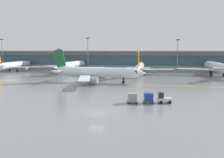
# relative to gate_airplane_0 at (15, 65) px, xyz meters

# --- Properties ---
(ground_plane) EXTENTS (400.00, 400.00, 0.00)m
(ground_plane) POSITION_rel_gate_airplane_0_xyz_m (54.25, -63.37, -2.95)
(ground_plane) COLOR gray
(taxiway_centreline_stripe) EXTENTS (109.91, 5.28, 0.01)m
(taxiway_centreline_stripe) POSITION_rel_gate_airplane_0_xyz_m (47.22, -31.90, -2.94)
(taxiway_centreline_stripe) COLOR yellow
(taxiway_centreline_stripe) RESTS_ON ground_plane
(terminal_concourse) EXTENTS (201.43, 11.00, 9.60)m
(terminal_concourse) POSITION_rel_gate_airplane_0_xyz_m (54.25, 16.81, 1.97)
(terminal_concourse) COLOR #9EA3A8
(terminal_concourse) RESTS_ON ground_plane
(gate_airplane_0) EXTENTS (27.59, 29.65, 9.83)m
(gate_airplane_0) POSITION_rel_gate_airplane_0_xyz_m (0.00, 0.00, 0.00)
(gate_airplane_0) COLOR white
(gate_airplane_0) RESTS_ON ground_plane
(gate_airplane_1) EXTENTS (30.11, 32.54, 10.77)m
(gate_airplane_1) POSITION_rel_gate_airplane_0_xyz_m (28.78, -1.08, 0.28)
(gate_airplane_1) COLOR silver
(gate_airplane_1) RESTS_ON ground_plane
(gate_airplane_2) EXTENTS (27.90, 29.93, 9.94)m
(gate_airplane_2) POSITION_rel_gate_airplane_0_xyz_m (59.28, -3.72, 0.03)
(gate_airplane_2) COLOR white
(gate_airplane_2) RESTS_ON ground_plane
(gate_airplane_3) EXTENTS (31.61, 33.89, 11.26)m
(gate_airplane_3) POSITION_rel_gate_airplane_0_xyz_m (89.83, -3.20, 0.43)
(gate_airplane_3) COLOR white
(gate_airplane_3) RESTS_ON ground_plane
(taxiing_regional_jet) EXTENTS (31.53, 29.31, 10.45)m
(taxiing_regional_jet) POSITION_rel_gate_airplane_0_xyz_m (46.82, -29.88, 0.19)
(taxiing_regional_jet) COLOR white
(taxiing_regional_jet) RESTS_ON ground_plane
(baggage_tug) EXTENTS (2.79, 1.96, 2.10)m
(baggage_tug) POSITION_rel_gate_airplane_0_xyz_m (65.44, -54.23, -2.05)
(baggage_tug) COLOR silver
(baggage_tug) RESTS_ON ground_plane
(cargo_dolly_lead) EXTENTS (2.32, 1.91, 1.94)m
(cargo_dolly_lead) POSITION_rel_gate_airplane_0_xyz_m (62.57, -54.68, -1.89)
(cargo_dolly_lead) COLOR #595B60
(cargo_dolly_lead) RESTS_ON ground_plane
(cargo_dolly_trailing) EXTENTS (2.32, 1.91, 1.94)m
(cargo_dolly_trailing) POSITION_rel_gate_airplane_0_xyz_m (59.47, -55.17, -1.89)
(cargo_dolly_trailing) COLOR #595B60
(cargo_dolly_trailing) RESTS_ON ground_plane
(apron_light_mast_0) EXTENTS (1.80, 0.36, 15.75)m
(apron_light_mast_0) POSITION_rel_gate_airplane_0_xyz_m (-12.56, 9.32, 5.62)
(apron_light_mast_0) COLOR gray
(apron_light_mast_0) RESTS_ON ground_plane
(apron_light_mast_1) EXTENTS (1.80, 0.36, 15.98)m
(apron_light_mast_1) POSITION_rel_gate_airplane_0_xyz_m (33.60, 8.66, 5.74)
(apron_light_mast_1) COLOR gray
(apron_light_mast_1) RESTS_ON ground_plane
(apron_light_mast_2) EXTENTS (1.80, 0.36, 14.98)m
(apron_light_mast_2) POSITION_rel_gate_airplane_0_xyz_m (76.10, 9.85, 5.24)
(apron_light_mast_2) COLOR gray
(apron_light_mast_2) RESTS_ON ground_plane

